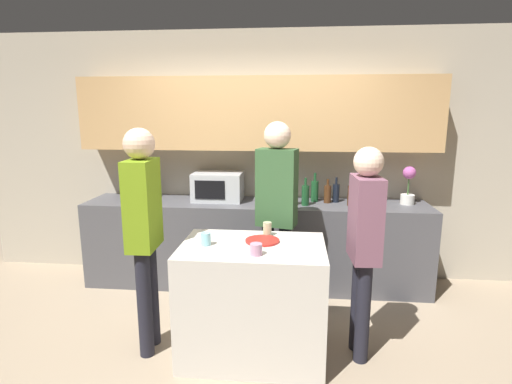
{
  "coord_description": "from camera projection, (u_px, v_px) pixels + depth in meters",
  "views": [
    {
      "loc": [
        0.4,
        -2.69,
        1.86
      ],
      "look_at": [
        0.1,
        0.36,
        1.23
      ],
      "focal_mm": 28.0,
      "sensor_mm": 36.0,
      "label": 1
    }
  ],
  "objects": [
    {
      "name": "person_left",
      "position": [
        277.0,
        202.0,
        3.51
      ],
      "size": [
        0.37,
        0.26,
        1.77
      ],
      "rotation": [
        0.0,
        0.0,
        -3.38
      ],
      "color": "black",
      "rests_on": "ground_plane"
    },
    {
      "name": "person_right",
      "position": [
        364.0,
        237.0,
        2.91
      ],
      "size": [
        0.21,
        0.35,
        1.61
      ],
      "rotation": [
        0.0,
        0.0,
        -4.65
      ],
      "color": "black",
      "rests_on": "ground_plane"
    },
    {
      "name": "bottle_4",
      "position": [
        336.0,
        193.0,
        4.2
      ],
      "size": [
        0.07,
        0.07,
        0.27
      ],
      "color": "black",
      "rests_on": "back_counter"
    },
    {
      "name": "toaster",
      "position": [
        141.0,
        190.0,
        4.38
      ],
      "size": [
        0.26,
        0.16,
        0.18
      ],
      "color": "black",
      "rests_on": "back_counter"
    },
    {
      "name": "back_wall",
      "position": [
        258.0,
        140.0,
        4.34
      ],
      "size": [
        6.4,
        0.4,
        2.7
      ],
      "color": "#B2A893",
      "rests_on": "ground_plane"
    },
    {
      "name": "bottle_0",
      "position": [
        291.0,
        195.0,
        4.06
      ],
      "size": [
        0.09,
        0.09,
        0.29
      ],
      "color": "silver",
      "rests_on": "back_counter"
    },
    {
      "name": "ground_plane",
      "position": [
        238.0,
        360.0,
        3.03
      ],
      "size": [
        14.0,
        14.0,
        0.0
      ],
      "primitive_type": "plane",
      "color": "gray"
    },
    {
      "name": "bottle_2",
      "position": [
        315.0,
        191.0,
        4.23
      ],
      "size": [
        0.08,
        0.08,
        0.31
      ],
      "color": "#194723",
      "rests_on": "back_counter"
    },
    {
      "name": "bottle_3",
      "position": [
        327.0,
        194.0,
        4.17
      ],
      "size": [
        0.08,
        0.08,
        0.25
      ],
      "color": "#472814",
      "rests_on": "back_counter"
    },
    {
      "name": "microwave",
      "position": [
        218.0,
        186.0,
        4.29
      ],
      "size": [
        0.52,
        0.39,
        0.3
      ],
      "color": "#B7BABC",
      "rests_on": "back_counter"
    },
    {
      "name": "person_center",
      "position": [
        144.0,
        222.0,
        2.97
      ],
      "size": [
        0.23,
        0.35,
        1.74
      ],
      "rotation": [
        0.0,
        0.0,
        -1.53
      ],
      "color": "black",
      "rests_on": "ground_plane"
    },
    {
      "name": "bottle_1",
      "position": [
        305.0,
        195.0,
        4.06
      ],
      "size": [
        0.08,
        0.08,
        0.28
      ],
      "color": "#194723",
      "rests_on": "back_counter"
    },
    {
      "name": "cup_1",
      "position": [
        206.0,
        239.0,
        2.94
      ],
      "size": [
        0.07,
        0.07,
        0.1
      ],
      "color": "#88C9D4",
      "rests_on": "kitchen_island"
    },
    {
      "name": "cup_0",
      "position": [
        256.0,
        249.0,
        2.75
      ],
      "size": [
        0.09,
        0.09,
        0.08
      ],
      "color": "#B984A0",
      "rests_on": "kitchen_island"
    },
    {
      "name": "bottle_5",
      "position": [
        350.0,
        195.0,
        4.05
      ],
      "size": [
        0.06,
        0.06,
        0.29
      ],
      "color": "#472814",
      "rests_on": "back_counter"
    },
    {
      "name": "plate_on_island",
      "position": [
        262.0,
        241.0,
        3.03
      ],
      "size": [
        0.26,
        0.26,
        0.01
      ],
      "color": "red",
      "rests_on": "kitchen_island"
    },
    {
      "name": "back_counter",
      "position": [
        255.0,
        243.0,
        4.3
      ],
      "size": [
        3.6,
        0.62,
        0.91
      ],
      "color": "#4C4C51",
      "rests_on": "ground_plane"
    },
    {
      "name": "potted_plant",
      "position": [
        408.0,
        185.0,
        4.09
      ],
      "size": [
        0.14,
        0.14,
        0.4
      ],
      "color": "silver",
      "rests_on": "back_counter"
    },
    {
      "name": "cup_2",
      "position": [
        267.0,
        229.0,
        3.17
      ],
      "size": [
        0.07,
        0.07,
        0.11
      ],
      "color": "#ACB687",
      "rests_on": "kitchen_island"
    },
    {
      "name": "kitchen_island",
      "position": [
        253.0,
        300.0,
        3.05
      ],
      "size": [
        1.07,
        0.72,
        0.88
      ],
      "color": "beige",
      "rests_on": "ground_plane"
    }
  ]
}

